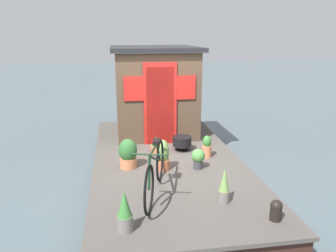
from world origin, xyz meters
TOP-DOWN VIEW (x-y plane):
  - ground_plane at (0.00, 0.00)m, footprint 60.00×60.00m
  - houseboat_deck at (0.00, 0.00)m, footprint 5.96×2.83m
  - houseboat_cabin at (1.87, 0.00)m, footprint 2.18×2.06m
  - bicycle at (-1.56, 0.41)m, footprint 1.72×0.62m
  - potted_plant_sage at (-0.61, 0.15)m, footprint 0.23×0.23m
  - potted_plant_lavender at (-0.11, -0.79)m, footprint 0.19×0.19m
  - potted_plant_ivy at (0.34, 0.16)m, footprint 0.24×0.24m
  - potted_plant_rosemary at (-0.41, 0.77)m, footprint 0.34×0.34m
  - potted_plant_fern at (-1.95, -0.54)m, footprint 0.17×0.17m
  - potted_plant_thyme at (-2.46, 0.90)m, footprint 0.20×0.20m
  - potted_plant_geranium at (-0.66, -0.48)m, footprint 0.25×0.25m
  - charcoal_grill at (0.35, -0.39)m, footprint 0.40×0.40m
  - mooring_bollard at (-2.52, -1.07)m, footprint 0.16×0.16m

SIDE VIEW (x-z plane):
  - ground_plane at x=0.00m, z-range 0.00..0.00m
  - houseboat_deck at x=0.00m, z-range 0.00..0.50m
  - mooring_bollard at x=-2.52m, z-range 0.51..0.79m
  - potted_plant_ivy at x=0.34m, z-range 0.49..0.83m
  - charcoal_grill at x=0.35m, z-range 0.54..0.84m
  - potted_plant_geranium at x=-0.66m, z-range 0.53..0.90m
  - potted_plant_lavender at x=-0.11m, z-range 0.49..0.94m
  - potted_plant_fern at x=-1.95m, z-range 0.49..1.02m
  - potted_plant_thyme at x=-2.46m, z-range 0.49..1.03m
  - potted_plant_sage at x=-0.61m, z-range 0.48..1.04m
  - potted_plant_rosemary at x=-0.41m, z-range 0.50..1.04m
  - bicycle at x=-1.56m, z-range 0.47..1.30m
  - houseboat_cabin at x=1.87m, z-range 0.51..2.59m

